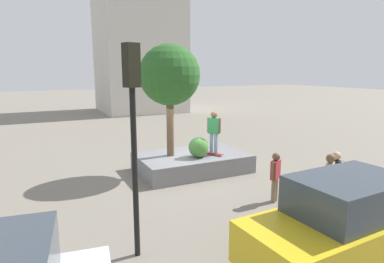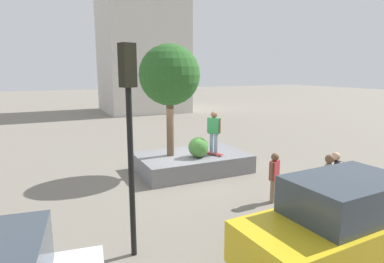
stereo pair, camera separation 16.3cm
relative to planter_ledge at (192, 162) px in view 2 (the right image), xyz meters
name	(u,v)px [view 2 (the right image)]	position (x,y,z in m)	size (l,w,h in m)	color
ground_plane	(188,174)	(0.32, 0.32, -0.34)	(120.00, 120.00, 0.00)	gray
planter_ledge	(192,162)	(0.00, 0.00, 0.00)	(4.22, 2.70, 0.68)	gray
plaza_tree	(170,76)	(0.84, -0.16, 3.39)	(2.28, 2.28, 4.22)	brown
boxwood_shrub	(198,147)	(-0.02, 0.54, 0.72)	(0.77, 0.77, 0.77)	#4C8C3D
skateboard	(214,154)	(-0.69, 0.50, 0.40)	(0.51, 0.82, 0.07)	#A51E1E
skateboarder	(214,129)	(-0.69, 0.50, 1.36)	(0.42, 0.46, 1.64)	#8C9EB7
taxi_cab	(339,225)	(0.21, 7.16, 0.62)	(4.17, 2.07, 1.90)	gold
traffic_light_corner	(129,116)	(3.71, 4.89, 2.69)	(0.34, 0.37, 4.45)	black
pedestrian_crossing	(274,174)	(-0.88, 3.89, 0.54)	(0.46, 0.35, 1.52)	#847056
bystander_watching	(334,175)	(-2.33, 4.81, 0.59)	(0.25, 0.54, 1.61)	#847056
passerby_with_bag	(328,179)	(-1.84, 5.03, 0.61)	(0.48, 0.40, 1.64)	#8C9EB7
plaza_lowrise_south	(141,41)	(-4.06, -19.91, 6.37)	(7.33, 7.51, 13.43)	beige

